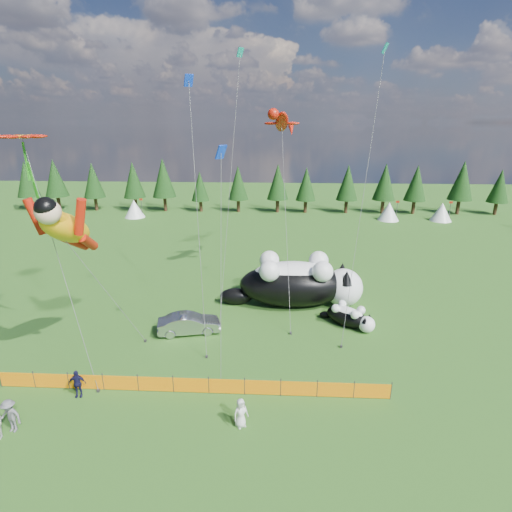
{
  "coord_description": "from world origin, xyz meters",
  "views": [
    {
      "loc": [
        4.59,
        -21.59,
        14.39
      ],
      "look_at": [
        3.28,
        4.0,
        5.82
      ],
      "focal_mm": 28.0,
      "sensor_mm": 36.0,
      "label": 1
    }
  ],
  "objects": [
    {
      "name": "spectator_c",
      "position": [
        -6.17,
        -3.6,
        0.81
      ],
      "size": [
        1.01,
        0.62,
        1.63
      ],
      "primitive_type": "imported",
      "rotation": [
        0.0,
        0.0,
        0.14
      ],
      "color": "#141335",
      "rests_on": "ground"
    },
    {
      "name": "superhero_kite",
      "position": [
        -7.03,
        -0.7,
        8.87
      ],
      "size": [
        5.2,
        5.67,
        11.61
      ],
      "color": "#ECA60C",
      "rests_on": "ground"
    },
    {
      "name": "spectator_d",
      "position": [
        -8.16,
        -6.34,
        0.89
      ],
      "size": [
        1.24,
        0.79,
        1.78
      ],
      "primitive_type": "imported",
      "rotation": [
        0.0,
        0.0,
        -0.18
      ],
      "color": "#59595E",
      "rests_on": "ground"
    },
    {
      "name": "cat_large",
      "position": [
        6.59,
        8.83,
        2.02
      ],
      "size": [
        11.79,
        4.33,
        4.26
      ],
      "rotation": [
        0.0,
        0.0,
        0.02
      ],
      "color": "black",
      "rests_on": "ground"
    },
    {
      "name": "tree_line",
      "position": [
        0.0,
        45.0,
        4.0
      ],
      "size": [
        90.0,
        4.0,
        8.0
      ],
      "primitive_type": null,
      "color": "black",
      "rests_on": "ground"
    },
    {
      "name": "ground",
      "position": [
        0.0,
        0.0,
        0.0
      ],
      "size": [
        160.0,
        160.0,
        0.0
      ],
      "primitive_type": "plane",
      "color": "#11370A",
      "rests_on": "ground"
    },
    {
      "name": "diamond_kite_a",
      "position": [
        -1.02,
        5.4,
        16.13
      ],
      "size": [
        1.93,
        5.55,
        17.98
      ],
      "color": "#0D35CF",
      "rests_on": "ground"
    },
    {
      "name": "safety_fence",
      "position": [
        0.0,
        -3.0,
        0.5
      ],
      "size": [
        22.06,
        0.06,
        1.1
      ],
      "color": "#262626",
      "rests_on": "ground"
    },
    {
      "name": "diamond_kite_b",
      "position": [
        11.33,
        7.27,
        17.59
      ],
      "size": [
        2.75,
        5.99,
        19.99
      ],
      "color": "#0C9885",
      "rests_on": "ground"
    },
    {
      "name": "spectator_e",
      "position": [
        3.01,
        -5.44,
        0.79
      ],
      "size": [
        0.92,
        0.84,
        1.57
      ],
      "primitive_type": "imported",
      "rotation": [
        0.0,
        0.0,
        0.59
      ],
      "color": "silver",
      "rests_on": "ground"
    },
    {
      "name": "car",
      "position": [
        -1.51,
        3.69,
        0.73
      ],
      "size": [
        4.66,
        2.51,
        1.46
      ],
      "primitive_type": "imported",
      "rotation": [
        0.0,
        0.0,
        1.8
      ],
      "color": "#B1B1B6",
      "rests_on": "ground"
    },
    {
      "name": "flower_kite",
      "position": [
        -10.11,
        1.64,
        13.47
      ],
      "size": [
        6.35,
        6.33,
        15.14
      ],
      "color": "#B51809",
      "rests_on": "ground"
    },
    {
      "name": "festival_tents",
      "position": [
        11.0,
        40.0,
        1.4
      ],
      "size": [
        50.0,
        3.2,
        2.8
      ],
      "primitive_type": null,
      "color": "white",
      "rests_on": "ground"
    },
    {
      "name": "gecko_kite",
      "position": [
        4.95,
        14.32,
        14.45
      ],
      "size": [
        3.16,
        13.65,
        17.76
      ],
      "color": "#B51809",
      "rests_on": "ground"
    },
    {
      "name": "diamond_kite_c",
      "position": [
        1.54,
        0.59,
        12.43
      ],
      "size": [
        0.83,
        3.22,
        13.7
      ],
      "color": "#0D35CF",
      "rests_on": "ground"
    },
    {
      "name": "diamond_kite_d",
      "position": [
        1.69,
        10.13,
        17.83
      ],
      "size": [
        1.75,
        6.02,
        20.21
      ],
      "color": "#0C9885",
      "rests_on": "ground"
    },
    {
      "name": "cat_small",
      "position": [
        10.16,
        5.32,
        0.77
      ],
      "size": [
        3.82,
        3.32,
        1.63
      ],
      "rotation": [
        0.0,
        0.0,
        -0.67
      ],
      "color": "black",
      "rests_on": "ground"
    }
  ]
}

